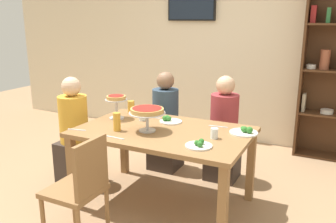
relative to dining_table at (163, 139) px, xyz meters
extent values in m
plane|color=#9E7A56|center=(0.00, 0.00, -0.65)|extent=(12.00, 12.00, 0.00)
cube|color=beige|center=(0.00, 2.20, 0.75)|extent=(8.00, 0.12, 2.80)
cube|color=olive|center=(0.00, 0.00, 0.07)|extent=(1.57, 0.99, 0.04)
cube|color=olive|center=(-0.72, -0.43, -0.30)|extent=(0.07, 0.07, 0.70)
cube|color=olive|center=(0.72, -0.43, -0.30)|extent=(0.07, 0.07, 0.70)
cube|color=olive|center=(-0.72, 0.43, -0.30)|extent=(0.07, 0.07, 0.70)
cube|color=olive|center=(0.72, 0.43, -0.30)|extent=(0.07, 0.07, 0.70)
cube|color=#4C2D19|center=(0.96, 1.98, 0.45)|extent=(0.03, 0.30, 2.20)
cube|color=#B2A88E|center=(1.01, 1.98, 0.04)|extent=(0.04, 0.13, 0.23)
cylinder|color=silver|center=(1.29, 1.98, -0.05)|extent=(0.15, 0.15, 0.05)
cylinder|color=silver|center=(1.05, 1.98, 0.50)|extent=(0.12, 0.12, 0.05)
cylinder|color=brown|center=(1.20, 1.98, 0.59)|extent=(0.12, 0.12, 0.24)
cube|color=maroon|center=(1.02, 1.98, 1.12)|extent=(0.06, 0.13, 0.20)
cube|color=#2D6B38|center=(1.19, 1.98, 1.11)|extent=(0.04, 0.13, 0.18)
cube|color=black|center=(-0.62, 2.11, 1.26)|extent=(0.72, 0.05, 0.44)
cube|color=#192333|center=(-0.62, 2.08, 1.26)|extent=(0.68, 0.01, 0.40)
cube|color=#382D28|center=(0.33, 0.79, -0.43)|extent=(0.34, 0.34, 0.45)
cylinder|color=#993338|center=(0.33, 0.79, 0.05)|extent=(0.30, 0.30, 0.50)
sphere|color=tan|center=(0.33, 0.79, 0.40)|extent=(0.20, 0.20, 0.20)
cube|color=#382D28|center=(-0.36, 0.77, -0.43)|extent=(0.34, 0.34, 0.45)
cylinder|color=#33475B|center=(-0.36, 0.77, 0.05)|extent=(0.30, 0.30, 0.50)
sphere|color=#846047|center=(-0.36, 0.77, 0.40)|extent=(0.20, 0.20, 0.20)
cube|color=#382D28|center=(-1.07, 0.02, -0.43)|extent=(0.34, 0.34, 0.45)
cylinder|color=gold|center=(-1.07, 0.02, 0.05)|extent=(0.30, 0.30, 0.50)
sphere|color=beige|center=(-1.07, 0.02, 0.40)|extent=(0.20, 0.20, 0.20)
cube|color=olive|center=(-0.36, -0.82, -0.22)|extent=(0.40, 0.40, 0.04)
cube|color=olive|center=(-0.18, -0.82, 0.01)|extent=(0.04, 0.36, 0.42)
cylinder|color=olive|center=(-0.53, -1.00, -0.45)|extent=(0.04, 0.04, 0.41)
cylinder|color=olive|center=(-0.53, -0.65, -0.45)|extent=(0.04, 0.04, 0.41)
cylinder|color=olive|center=(-0.18, -0.65, -0.45)|extent=(0.04, 0.04, 0.41)
cylinder|color=silver|center=(-0.11, -0.09, 0.09)|extent=(0.15, 0.15, 0.01)
cylinder|color=silver|center=(-0.11, -0.09, 0.18)|extent=(0.03, 0.03, 0.15)
cylinder|color=silver|center=(-0.11, -0.09, 0.26)|extent=(0.33, 0.33, 0.01)
cylinder|color=tan|center=(-0.11, -0.09, 0.28)|extent=(0.30, 0.30, 0.04)
cylinder|color=maroon|center=(-0.11, -0.09, 0.30)|extent=(0.26, 0.26, 0.00)
cylinder|color=silver|center=(-0.60, 0.13, 0.09)|extent=(0.15, 0.15, 0.01)
cylinder|color=silver|center=(-0.60, 0.13, 0.19)|extent=(0.03, 0.03, 0.18)
cylinder|color=silver|center=(-0.60, 0.13, 0.28)|extent=(0.22, 0.22, 0.01)
cylinder|color=tan|center=(-0.60, 0.13, 0.30)|extent=(0.19, 0.19, 0.04)
cylinder|color=maroon|center=(-0.60, 0.13, 0.32)|extent=(0.16, 0.16, 0.00)
cylinder|color=white|center=(-0.04, 0.25, 0.09)|extent=(0.22, 0.22, 0.01)
sphere|color=#2D7028|center=(-0.06, 0.24, 0.13)|extent=(0.05, 0.05, 0.05)
sphere|color=#2D7028|center=(-0.08, 0.24, 0.13)|extent=(0.06, 0.06, 0.06)
sphere|color=#2D7028|center=(-0.07, 0.24, 0.13)|extent=(0.05, 0.05, 0.05)
sphere|color=#2D7028|center=(-0.10, 0.23, 0.13)|extent=(0.05, 0.05, 0.05)
cylinder|color=white|center=(0.45, -0.27, 0.09)|extent=(0.22, 0.22, 0.01)
sphere|color=#2D7028|center=(0.47, -0.29, 0.12)|extent=(0.04, 0.04, 0.04)
sphere|color=#2D7028|center=(0.44, -0.28, 0.12)|extent=(0.04, 0.04, 0.04)
sphere|color=#2D7028|center=(0.46, -0.24, 0.12)|extent=(0.05, 0.05, 0.05)
sphere|color=#2D7028|center=(0.48, -0.30, 0.12)|extent=(0.05, 0.05, 0.05)
cylinder|color=white|center=(0.69, 0.23, 0.09)|extent=(0.25, 0.25, 0.01)
sphere|color=#2D7028|center=(0.74, 0.21, 0.13)|extent=(0.06, 0.06, 0.06)
sphere|color=#2D7028|center=(0.70, 0.22, 0.13)|extent=(0.05, 0.05, 0.05)
sphere|color=#2D7028|center=(0.67, 0.24, 0.12)|extent=(0.05, 0.05, 0.05)
cylinder|color=gold|center=(-0.36, -0.21, 0.17)|extent=(0.07, 0.07, 0.17)
cylinder|color=gold|center=(-0.56, 0.35, 0.16)|extent=(0.07, 0.07, 0.14)
cylinder|color=white|center=(0.50, -0.02, 0.13)|extent=(0.06, 0.06, 0.09)
cylinder|color=white|center=(-0.33, 0.18, 0.14)|extent=(0.07, 0.07, 0.10)
cube|color=silver|center=(-0.26, -0.38, 0.09)|extent=(0.18, 0.02, 0.00)
cube|color=silver|center=(0.42, 0.32, 0.09)|extent=(0.18, 0.03, 0.00)
cube|color=silver|center=(-0.28, 0.32, 0.09)|extent=(0.18, 0.02, 0.00)
cube|color=silver|center=(-0.71, -0.35, 0.09)|extent=(0.18, 0.05, 0.00)
camera|label=1|loc=(1.41, -2.74, 1.07)|focal=37.80mm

